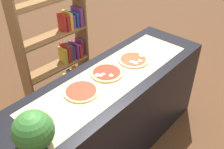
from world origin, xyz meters
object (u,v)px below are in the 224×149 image
object	(u,v)px
pizza_mozzarella_2	(133,60)
pizza_mozzarella_1	(107,73)
watermelon	(33,131)
bookshelf	(62,37)
pizza_plain_0	(81,91)

from	to	relation	value
pizza_mozzarella_2	pizza_mozzarella_1	bearing A→B (deg)	172.00
pizza_mozzarella_1	watermelon	distance (m)	0.90
pizza_mozzarella_2	bookshelf	bearing A→B (deg)	89.75
watermelon	pizza_plain_0	bearing A→B (deg)	17.64
pizza_plain_0	bookshelf	world-z (taller)	bookshelf
pizza_plain_0	pizza_mozzarella_2	world-z (taller)	pizza_mozzarella_2
pizza_mozzarella_1	pizza_mozzarella_2	size ratio (longest dim) A/B	1.00
watermelon	bookshelf	xyz separation A→B (m)	(1.20, 1.22, -0.25)
pizza_mozzarella_1	bookshelf	distance (m)	1.08
pizza_mozzarella_1	pizza_mozzarella_2	bearing A→B (deg)	-8.00
pizza_mozzarella_2	watermelon	bearing A→B (deg)	-172.99
pizza_mozzarella_2	watermelon	xyz separation A→B (m)	(-1.19, -0.15, 0.12)
pizza_mozzarella_1	watermelon	world-z (taller)	watermelon
bookshelf	watermelon	bearing A→B (deg)	-134.62
pizza_mozzarella_1	watermelon	size ratio (longest dim) A/B	1.10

